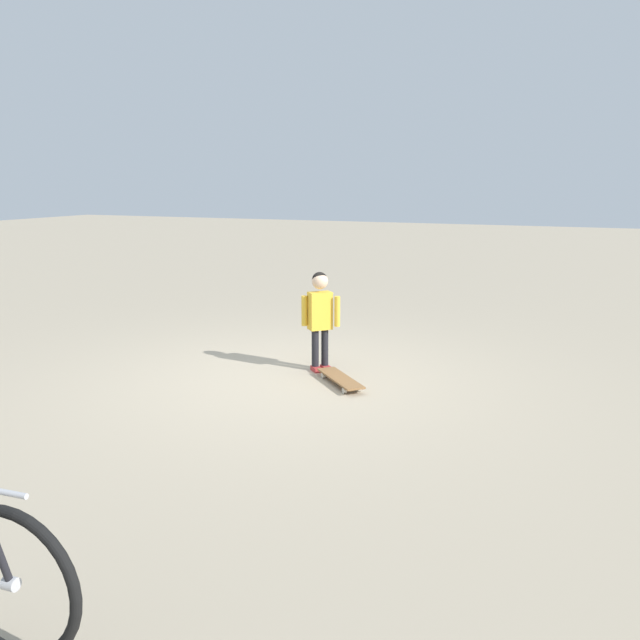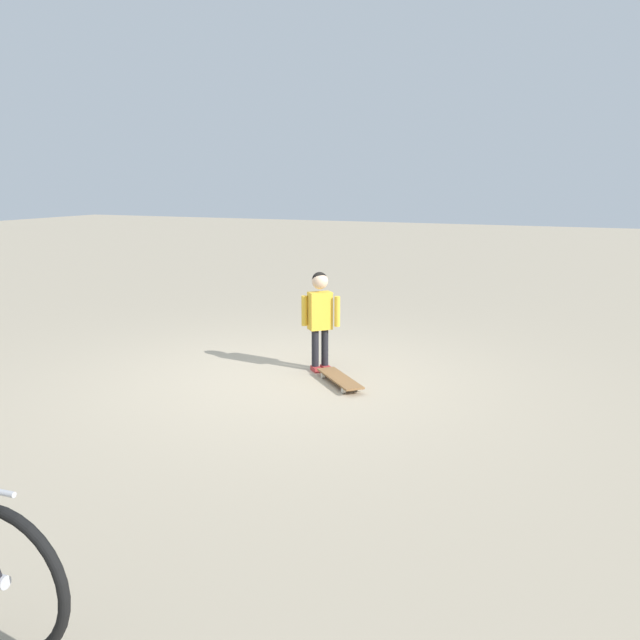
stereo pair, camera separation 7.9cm
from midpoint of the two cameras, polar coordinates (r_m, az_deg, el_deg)
The scene contains 3 objects.
ground_plane at distance 6.84m, azimuth -2.72°, elevation -5.04°, with size 50.00×50.00×0.00m, color tan.
child_person at distance 6.97m, azimuth 0.33°, elevation 0.85°, with size 0.28×0.39×1.06m.
skateboard at distance 6.62m, azimuth 2.06°, elevation -5.09°, with size 0.68×0.68×0.07m.
Camera 2 is at (-5.85, -2.94, 2.00)m, focal length 37.14 mm.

